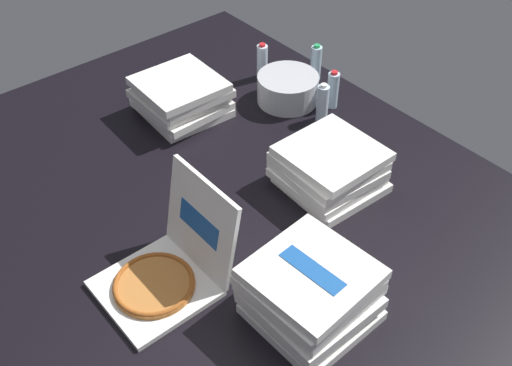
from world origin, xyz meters
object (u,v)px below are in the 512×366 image
(ice_bucket, at_px, (288,89))
(water_bottle_1, at_px, (333,90))
(pizza_stack_center_near, at_px, (329,169))
(water_bottle_0, at_px, (262,62))
(pizza_stack_left_mid, at_px, (310,293))
(open_pizza_box, at_px, (168,268))
(water_bottle_3, at_px, (316,63))
(pizza_stack_right_near, at_px, (181,97))
(water_bottle_2, at_px, (323,103))

(ice_bucket, height_order, water_bottle_1, water_bottle_1)
(pizza_stack_center_near, xyz_separation_m, water_bottle_0, (-0.94, 0.39, -0.00))
(ice_bucket, xyz_separation_m, water_bottle_1, (0.20, 0.15, 0.03))
(pizza_stack_left_mid, bearing_deg, water_bottle_0, 145.47)
(pizza_stack_center_near, distance_m, water_bottle_1, 0.67)
(open_pizza_box, relative_size, water_bottle_0, 2.23)
(water_bottle_0, bearing_deg, water_bottle_3, 47.54)
(pizza_stack_left_mid, relative_size, water_bottle_1, 2.00)
(pizza_stack_center_near, bearing_deg, water_bottle_0, 157.46)
(pizza_stack_left_mid, height_order, water_bottle_0, pizza_stack_left_mid)
(pizza_stack_center_near, height_order, ice_bucket, pizza_stack_center_near)
(open_pizza_box, relative_size, ice_bucket, 1.46)
(open_pizza_box, distance_m, pizza_stack_right_near, 1.18)
(pizza_stack_left_mid, distance_m, water_bottle_2, 1.29)
(open_pizza_box, height_order, water_bottle_3, open_pizza_box)
(pizza_stack_right_near, xyz_separation_m, pizza_stack_left_mid, (1.41, -0.40, 0.02))
(open_pizza_box, distance_m, ice_bucket, 1.41)
(pizza_stack_right_near, relative_size, water_bottle_2, 2.01)
(pizza_stack_left_mid, xyz_separation_m, ice_bucket, (-1.14, 0.92, -0.05))
(ice_bucket, distance_m, water_bottle_3, 0.29)
(water_bottle_0, distance_m, water_bottle_3, 0.31)
(water_bottle_2, bearing_deg, ice_bucket, -175.92)
(open_pizza_box, xyz_separation_m, water_bottle_0, (-0.93, 1.29, 0.02))
(water_bottle_1, bearing_deg, water_bottle_3, 154.02)
(pizza_stack_left_mid, xyz_separation_m, water_bottle_1, (-0.94, 1.07, -0.02))
(water_bottle_0, bearing_deg, pizza_stack_center_near, -22.54)
(open_pizza_box, bearing_deg, water_bottle_1, 108.17)
(water_bottle_0, height_order, water_bottle_1, same)
(ice_bucket, xyz_separation_m, water_bottle_3, (-0.07, 0.28, 0.03))
(pizza_stack_center_near, xyz_separation_m, water_bottle_1, (-0.46, 0.49, -0.00))
(water_bottle_2, bearing_deg, open_pizza_box, -72.26)
(open_pizza_box, height_order, pizza_stack_right_near, open_pizza_box)
(open_pizza_box, bearing_deg, ice_bucket, 117.85)
(water_bottle_3, bearing_deg, water_bottle_0, -132.46)
(water_bottle_2, bearing_deg, pizza_stack_left_mid, -46.84)
(pizza_stack_left_mid, bearing_deg, ice_bucket, 140.91)
(pizza_stack_right_near, relative_size, water_bottle_1, 2.01)
(water_bottle_2, distance_m, water_bottle_3, 0.41)
(ice_bucket, distance_m, water_bottle_1, 0.25)
(pizza_stack_center_near, xyz_separation_m, water_bottle_3, (-0.72, 0.62, -0.00))
(pizza_stack_right_near, distance_m, pizza_stack_center_near, 0.95)
(pizza_stack_center_near, relative_size, water_bottle_2, 2.00)
(ice_bucket, bearing_deg, pizza_stack_center_near, -27.24)
(open_pizza_box, height_order, pizza_stack_center_near, open_pizza_box)
(pizza_stack_right_near, height_order, water_bottle_0, water_bottle_0)
(water_bottle_2, bearing_deg, water_bottle_0, 176.65)
(open_pizza_box, bearing_deg, pizza_stack_left_mid, 33.71)
(pizza_stack_right_near, height_order, water_bottle_1, water_bottle_1)
(open_pizza_box, height_order, water_bottle_2, open_pizza_box)
(pizza_stack_center_near, height_order, water_bottle_2, water_bottle_2)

